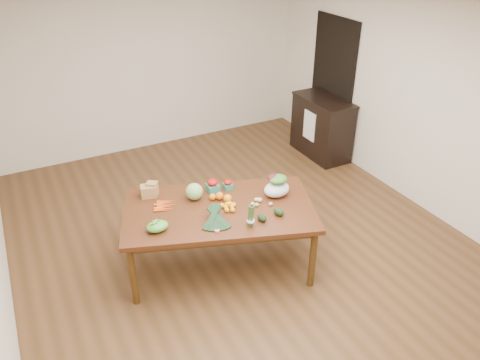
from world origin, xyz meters
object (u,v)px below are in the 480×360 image
paper_bag (149,190)px  salad_bag (277,187)px  cabinet (322,127)px  kale_bunch (216,219)px  asparagus_bundle (251,216)px  cabbage (194,192)px  mandarin_cluster (229,205)px  dining_table (220,237)px

paper_bag → salad_bag: size_ratio=0.78×
cabinet → kale_bunch: bearing=-143.9°
salad_bag → asparagus_bundle: bearing=-144.6°
cabbage → cabinet: bearing=27.9°
cabinet → mandarin_cluster: 3.11m
salad_bag → cabinet: bearing=42.9°
dining_table → mandarin_cluster: 0.43m
cabinet → kale_bunch: 3.44m
cabinet → kale_bunch: size_ratio=2.55×
paper_bag → kale_bunch: size_ratio=0.56×
paper_bag → cabbage: size_ratio=1.22×
dining_table → asparagus_bundle: bearing=-53.3°
dining_table → asparagus_bundle: asparagus_bundle is taller
asparagus_bundle → dining_table: bearing=126.7°
cabinet → asparagus_bundle: bearing=-138.6°
mandarin_cluster → kale_bunch: bearing=-138.4°
paper_bag → salad_bag: bearing=-26.8°
dining_table → cabbage: 0.57m
dining_table → paper_bag: (-0.57, 0.56, 0.45)m
kale_bunch → salad_bag: bearing=33.5°
kale_bunch → salad_bag: size_ratio=1.38×
cabbage → asparagus_bundle: bearing=-67.6°
cabbage → mandarin_cluster: size_ratio=1.02×
cabinet → asparagus_bundle: (-2.47, -2.18, 0.40)m
dining_table → paper_bag: size_ratio=8.72×
paper_bag → kale_bunch: (0.41, -0.83, 0.00)m
dining_table → cabinet: 3.14m
cabbage → kale_bunch: (-0.00, -0.55, -0.01)m
asparagus_bundle → cabinet: bearing=60.7°
cabbage → asparagus_bundle: size_ratio=0.74×
dining_table → mandarin_cluster: bearing=-12.9°
dining_table → salad_bag: bearing=13.7°
asparagus_bundle → salad_bag: size_ratio=0.86×
mandarin_cluster → asparagus_bundle: asparagus_bundle is taller
dining_table → kale_bunch: 0.55m
paper_bag → salad_bag: salad_bag is taller
paper_bag → asparagus_bundle: (0.71, -0.99, 0.05)m
cabinet → paper_bag: cabinet is taller
cabbage → mandarin_cluster: cabbage is taller
paper_bag → mandarin_cluster: size_ratio=1.25×
dining_table → salad_bag: 0.82m
cabinet → kale_bunch: (-2.76, -2.02, 0.36)m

